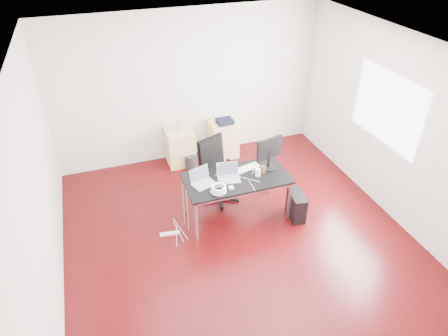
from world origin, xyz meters
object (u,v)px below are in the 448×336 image
object	(u,v)px
desk	(237,180)
pc_tower	(296,205)
filing_cabinet_right	(223,139)
office_chair	(217,168)
filing_cabinet_left	(180,147)

from	to	relation	value
desk	pc_tower	xyz separation A→B (m)	(0.89, -0.35, -0.46)
filing_cabinet_right	desk	bearing A→B (deg)	-102.78
office_chair	filing_cabinet_right	size ratio (longest dim) A/B	1.54
filing_cabinet_left	filing_cabinet_right	xyz separation A→B (m)	(0.87, 0.00, 0.00)
desk	filing_cabinet_left	world-z (taller)	desk
office_chair	filing_cabinet_right	xyz separation A→B (m)	(0.55, 1.28, -0.26)
desk	filing_cabinet_left	size ratio (longest dim) A/B	2.29
filing_cabinet_right	office_chair	bearing A→B (deg)	-113.31
office_chair	filing_cabinet_left	size ratio (longest dim) A/B	1.54
office_chair	desk	bearing A→B (deg)	-97.16
filing_cabinet_left	pc_tower	world-z (taller)	filing_cabinet_left
office_chair	pc_tower	xyz separation A→B (m)	(1.02, -0.88, -0.39)
office_chair	filing_cabinet_left	distance (m)	1.35
office_chair	filing_cabinet_left	xyz separation A→B (m)	(-0.32, 1.28, -0.26)
filing_cabinet_left	filing_cabinet_right	world-z (taller)	same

